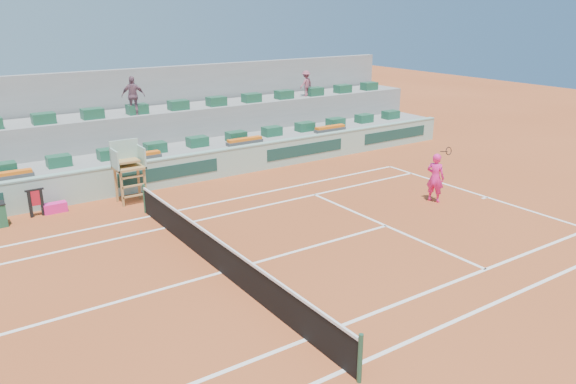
% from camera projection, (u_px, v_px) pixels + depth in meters
% --- Properties ---
extents(ground, '(90.00, 90.00, 0.00)m').
position_uv_depth(ground, '(221.00, 273.00, 15.96)').
color(ground, '#9D431E').
rests_on(ground, ground).
extents(seating_tier_lower, '(36.00, 4.00, 1.20)m').
position_uv_depth(seating_tier_lower, '(105.00, 168.00, 24.18)').
color(seating_tier_lower, gray).
rests_on(seating_tier_lower, ground).
extents(seating_tier_upper, '(36.00, 2.40, 2.60)m').
position_uv_depth(seating_tier_upper, '(92.00, 145.00, 25.22)').
color(seating_tier_upper, gray).
rests_on(seating_tier_upper, ground).
extents(stadium_back_wall, '(36.00, 0.40, 4.40)m').
position_uv_depth(stadium_back_wall, '(80.00, 120.00, 26.20)').
color(stadium_back_wall, gray).
rests_on(stadium_back_wall, ground).
extents(player_bag, '(0.82, 0.36, 0.36)m').
position_uv_depth(player_bag, '(55.00, 208.00, 20.62)').
color(player_bag, '#FF218C').
rests_on(player_bag, ground).
extents(spectator_mid, '(1.09, 0.81, 1.72)m').
position_uv_depth(spectator_mid, '(133.00, 96.00, 24.86)').
color(spectator_mid, '#7B5262').
rests_on(spectator_mid, seating_tier_upper).
extents(spectator_right, '(1.00, 0.74, 1.38)m').
position_uv_depth(spectator_right, '(306.00, 83.00, 30.32)').
color(spectator_right, '#964B5C').
rests_on(spectator_right, seating_tier_upper).
extents(court_lines, '(23.89, 11.09, 0.01)m').
position_uv_depth(court_lines, '(221.00, 272.00, 15.96)').
color(court_lines, white).
rests_on(court_lines, ground).
extents(tennis_net, '(0.10, 11.97, 1.10)m').
position_uv_depth(tennis_net, '(221.00, 256.00, 15.80)').
color(tennis_net, black).
rests_on(tennis_net, ground).
extents(advertising_hoarding, '(36.00, 0.34, 1.26)m').
position_uv_depth(advertising_hoarding, '(122.00, 179.00, 22.45)').
color(advertising_hoarding, '#95BBAA').
rests_on(advertising_hoarding, ground).
extents(umpire_chair, '(1.10, 0.90, 2.40)m').
position_uv_depth(umpire_chair, '(128.00, 163.00, 21.37)').
color(umpire_chair, '#A1743D').
rests_on(umpire_chair, ground).
extents(seat_row_lower, '(32.90, 0.60, 0.44)m').
position_uv_depth(seat_row_lower, '(109.00, 154.00, 23.22)').
color(seat_row_lower, '#1B5237').
rests_on(seat_row_lower, seating_tier_lower).
extents(seat_row_upper, '(32.90, 0.60, 0.44)m').
position_uv_depth(seat_row_upper, '(92.00, 114.00, 24.28)').
color(seat_row_upper, '#1B5237').
rests_on(seat_row_upper, seating_tier_upper).
extents(flower_planters, '(26.80, 0.36, 0.28)m').
position_uv_depth(flower_planters, '(77.00, 166.00, 21.82)').
color(flower_planters, '#464646').
rests_on(flower_planters, seating_tier_lower).
extents(towel_rack, '(0.64, 0.11, 1.03)m').
position_uv_depth(towel_rack, '(36.00, 200.00, 20.10)').
color(towel_rack, black).
rests_on(towel_rack, ground).
extents(tennis_player, '(0.67, 0.97, 2.28)m').
position_uv_depth(tennis_player, '(435.00, 177.00, 21.57)').
color(tennis_player, '#FF218C').
rests_on(tennis_player, ground).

